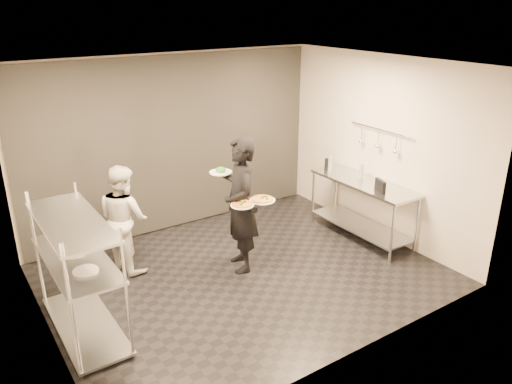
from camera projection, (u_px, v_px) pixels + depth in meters
room_shell at (200, 156)px, 7.24m from camera, size 5.00×4.00×2.80m
pass_rack at (78, 270)px, 5.43m from camera, size 0.60×1.60×1.50m
prep_counter at (362, 199)px, 7.74m from camera, size 0.60×1.80×0.92m
utensil_rail at (379, 140)px, 7.53m from camera, size 0.07×1.20×0.31m
waiter at (241, 205)px, 6.70m from camera, size 0.63×0.78×1.88m
chef at (124, 218)px, 6.77m from camera, size 0.74×0.86×1.50m
pizza_plate_near at (242, 204)px, 6.44m from camera, size 0.31×0.31×0.05m
pizza_plate_far at (262, 199)px, 6.58m from camera, size 0.34×0.34×0.05m
salad_plate at (221, 171)px, 6.71m from camera, size 0.31×0.31×0.07m
pos_monitor at (380, 186)px, 7.20m from camera, size 0.13×0.25×0.18m
bottle_green at (330, 164)px, 8.06m from camera, size 0.07×0.07×0.24m
bottle_clear at (361, 171)px, 7.76m from camera, size 0.07×0.07×0.22m
bottle_dark at (326, 164)px, 8.13m from camera, size 0.06×0.06×0.19m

